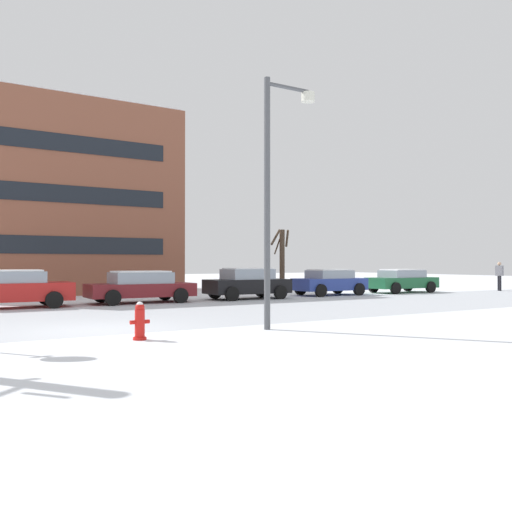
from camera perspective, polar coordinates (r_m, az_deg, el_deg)
The scene contains 12 objects.
ground_plane at distance 14.13m, azimuth -16.34°, elevation -7.66°, with size 120.00×120.00×0.00m, color white.
road_surface at distance 17.12m, azimuth -18.98°, elevation -6.41°, with size 80.00×8.20×0.00m.
fire_hydrant at distance 12.19m, azimuth -12.32°, elevation -6.77°, with size 0.44×0.30×0.85m.
street_lamp at distance 13.97m, azimuth 2.04°, elevation 8.23°, with size 1.57×0.36×6.49m.
parked_car_red at distance 22.04m, azimuth -24.92°, elevation -3.17°, with size 4.53×2.05×1.44m.
parked_car_maroon at distance 23.22m, azimuth -12.23°, elevation -3.19°, with size 4.45×2.15×1.36m.
parked_car_black at distance 25.14m, azimuth -0.92°, elevation -2.91°, with size 3.96×2.02×1.47m.
parked_car_blue at distance 28.25m, azimuth 7.88°, elevation -2.75°, with size 3.85×2.03×1.37m.
parked_car_green at distance 31.60m, azimuth 15.34°, elevation -2.53°, with size 4.23×2.01×1.34m.
pedestrian_crossing at distance 35.56m, azimuth 24.58°, elevation -1.75°, with size 0.36×0.45×1.76m.
tree_far_mid at distance 30.52m, azimuth 2.78°, elevation -0.25°, with size 1.12×1.12×3.66m.
building_far_left at distance 32.89m, azimuth -21.30°, elevation 5.52°, with size 13.38×8.19×10.51m.
Camera 1 is at (-3.55, -13.56, 1.72)m, focal length 37.41 mm.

